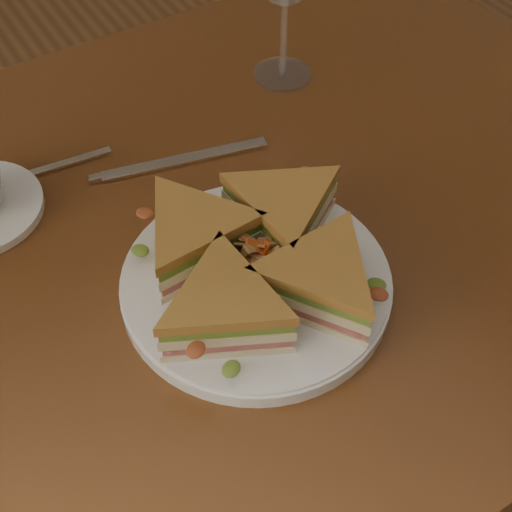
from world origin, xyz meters
The scene contains 6 objects.
ground centered at (0.00, 0.00, 0.00)m, with size 6.00×6.00×0.00m, color brown.
table centered at (0.00, 0.00, 0.65)m, with size 1.20×0.80×0.75m.
plate centered at (0.03, -0.10, 0.76)m, with size 0.27×0.27×0.02m, color white.
sandwich_wedges centered at (0.03, -0.10, 0.80)m, with size 0.31×0.31×0.06m.
crisps_mound centered at (0.03, -0.10, 0.79)m, with size 0.09×0.09×0.05m, color #D8581B, non-canonical shape.
knife centered at (0.04, 0.11, 0.75)m, with size 0.21×0.06×0.00m.
Camera 1 is at (-0.20, -0.48, 1.32)m, focal length 50.00 mm.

